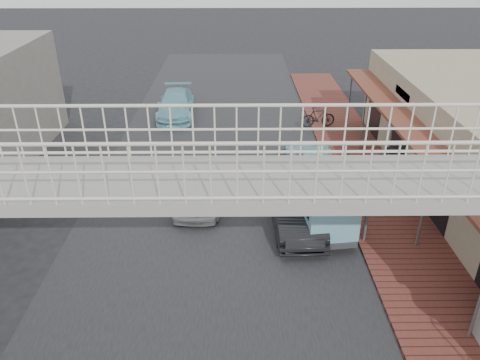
{
  "coord_description": "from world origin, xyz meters",
  "views": [
    {
      "loc": [
        0.85,
        -11.82,
        9.28
      ],
      "look_at": [
        1.0,
        2.48,
        1.8
      ],
      "focal_mm": 35.0,
      "sensor_mm": 36.0,
      "label": 1
    }
  ],
  "objects_px": {
    "white_hatchback": "(199,186)",
    "angkot_van": "(321,199)",
    "dark_sedan": "(295,205)",
    "motorcycle_far": "(318,117)",
    "angkot_far": "(176,104)",
    "motorcycle_near": "(337,160)",
    "angkot_curb": "(313,162)",
    "arrow_sign": "(396,166)"
  },
  "relations": [
    {
      "from": "white_hatchback",
      "to": "angkot_van",
      "type": "height_order",
      "value": "angkot_van"
    },
    {
      "from": "dark_sedan",
      "to": "motorcycle_far",
      "type": "bearing_deg",
      "value": 74.18
    },
    {
      "from": "angkot_far",
      "to": "motorcycle_near",
      "type": "distance_m",
      "value": 10.74
    },
    {
      "from": "white_hatchback",
      "to": "angkot_far",
      "type": "bearing_deg",
      "value": 103.81
    },
    {
      "from": "dark_sedan",
      "to": "motorcycle_near",
      "type": "bearing_deg",
      "value": 59.23
    },
    {
      "from": "angkot_curb",
      "to": "angkot_van",
      "type": "bearing_deg",
      "value": 80.96
    },
    {
      "from": "angkot_van",
      "to": "motorcycle_far",
      "type": "distance_m",
      "value": 9.79
    },
    {
      "from": "white_hatchback",
      "to": "motorcycle_near",
      "type": "xyz_separation_m",
      "value": [
        5.85,
        2.62,
        -0.16
      ]
    },
    {
      "from": "dark_sedan",
      "to": "angkot_van",
      "type": "bearing_deg",
      "value": -15.9
    },
    {
      "from": "angkot_van",
      "to": "dark_sedan",
      "type": "bearing_deg",
      "value": 159.14
    },
    {
      "from": "angkot_curb",
      "to": "motorcycle_near",
      "type": "bearing_deg",
      "value": -167.84
    },
    {
      "from": "motorcycle_near",
      "to": "arrow_sign",
      "type": "height_order",
      "value": "arrow_sign"
    },
    {
      "from": "angkot_van",
      "to": "motorcycle_far",
      "type": "height_order",
      "value": "angkot_van"
    },
    {
      "from": "motorcycle_far",
      "to": "arrow_sign",
      "type": "xyz_separation_m",
      "value": [
        0.68,
        -10.39,
        2.13
      ]
    },
    {
      "from": "dark_sedan",
      "to": "angkot_curb",
      "type": "height_order",
      "value": "dark_sedan"
    },
    {
      "from": "motorcycle_far",
      "to": "white_hatchback",
      "type": "bearing_deg",
      "value": 134.74
    },
    {
      "from": "motorcycle_far",
      "to": "angkot_van",
      "type": "bearing_deg",
      "value": 162.74
    },
    {
      "from": "white_hatchback",
      "to": "dark_sedan",
      "type": "relative_size",
      "value": 0.91
    },
    {
      "from": "angkot_far",
      "to": "angkot_curb",
      "type": "bearing_deg",
      "value": -50.33
    },
    {
      "from": "white_hatchback",
      "to": "arrow_sign",
      "type": "relative_size",
      "value": 1.27
    },
    {
      "from": "angkot_far",
      "to": "arrow_sign",
      "type": "distance_m",
      "value": 15.28
    },
    {
      "from": "angkot_curb",
      "to": "motorcycle_far",
      "type": "xyz_separation_m",
      "value": [
        1.1,
        5.52,
        0.05
      ]
    },
    {
      "from": "motorcycle_near",
      "to": "arrow_sign",
      "type": "distance_m",
      "value": 5.69
    },
    {
      "from": "angkot_curb",
      "to": "motorcycle_near",
      "type": "distance_m",
      "value": 1.14
    },
    {
      "from": "motorcycle_near",
      "to": "motorcycle_far",
      "type": "distance_m",
      "value": 5.21
    },
    {
      "from": "angkot_curb",
      "to": "motorcycle_near",
      "type": "xyz_separation_m",
      "value": [
        1.1,
        0.31,
        -0.05
      ]
    },
    {
      "from": "angkot_far",
      "to": "angkot_van",
      "type": "bearing_deg",
      "value": -63.49
    },
    {
      "from": "dark_sedan",
      "to": "angkot_far",
      "type": "relative_size",
      "value": 0.97
    },
    {
      "from": "angkot_van",
      "to": "motorcycle_near",
      "type": "height_order",
      "value": "angkot_van"
    },
    {
      "from": "angkot_far",
      "to": "motorcycle_far",
      "type": "relative_size",
      "value": 2.6
    },
    {
      "from": "angkot_far",
      "to": "angkot_van",
      "type": "distance_m",
      "value": 13.39
    },
    {
      "from": "angkot_van",
      "to": "motorcycle_far",
      "type": "bearing_deg",
      "value": 74.32
    },
    {
      "from": "angkot_curb",
      "to": "arrow_sign",
      "type": "relative_size",
      "value": 1.32
    },
    {
      "from": "angkot_curb",
      "to": "angkot_van",
      "type": "height_order",
      "value": "angkot_van"
    },
    {
      "from": "white_hatchback",
      "to": "arrow_sign",
      "type": "distance_m",
      "value": 7.32
    },
    {
      "from": "angkot_curb",
      "to": "angkot_far",
      "type": "height_order",
      "value": "angkot_far"
    },
    {
      "from": "white_hatchback",
      "to": "angkot_van",
      "type": "relative_size",
      "value": 1.08
    },
    {
      "from": "white_hatchback",
      "to": "motorcycle_near",
      "type": "relative_size",
      "value": 2.43
    },
    {
      "from": "dark_sedan",
      "to": "angkot_far",
      "type": "height_order",
      "value": "dark_sedan"
    },
    {
      "from": "motorcycle_far",
      "to": "arrow_sign",
      "type": "height_order",
      "value": "arrow_sign"
    },
    {
      "from": "motorcycle_near",
      "to": "angkot_far",
      "type": "bearing_deg",
      "value": 51.37
    },
    {
      "from": "angkot_curb",
      "to": "motorcycle_near",
      "type": "height_order",
      "value": "angkot_curb"
    }
  ]
}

